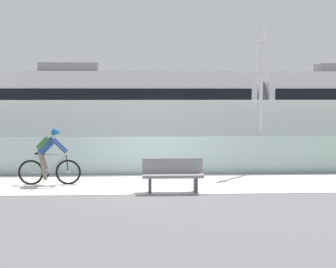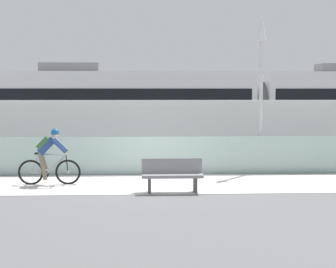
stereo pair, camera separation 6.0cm
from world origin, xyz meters
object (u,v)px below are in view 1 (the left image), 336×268
object	(u,v)px
tram	(256,110)
lamp_post_antenna	(261,72)
cyclist_on_bike	(49,157)
bench	(173,174)

from	to	relation	value
tram	lamp_post_antenna	xyz separation A→B (m)	(-0.87, -4.70, 1.40)
lamp_post_antenna	tram	bearing A→B (deg)	79.51
cyclist_on_bike	bench	size ratio (longest dim) A/B	1.11
cyclist_on_bike	tram	bearing A→B (deg)	42.79
lamp_post_antenna	bench	size ratio (longest dim) A/B	3.25
tram	bench	world-z (taller)	tram
cyclist_on_bike	lamp_post_antenna	bearing A→B (deg)	18.24
lamp_post_antenna	bench	world-z (taller)	lamp_post_antenna
bench	cyclist_on_bike	bearing A→B (deg)	159.52
cyclist_on_bike	lamp_post_antenna	size ratio (longest dim) A/B	0.34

